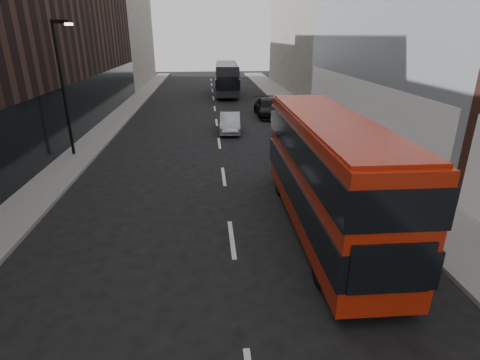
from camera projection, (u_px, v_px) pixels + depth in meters
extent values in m
cube|color=slate|center=(314.00, 123.00, 28.98)|extent=(3.00, 80.00, 0.15)
cube|color=slate|center=(109.00, 127.00, 27.72)|extent=(2.00, 80.00, 0.15)
cube|color=silver|center=(356.00, 108.00, 24.74)|extent=(0.35, 21.00, 3.80)
cube|color=slate|center=(309.00, 11.00, 43.70)|extent=(5.00, 24.00, 18.00)
cube|color=black|center=(68.00, 27.00, 29.57)|extent=(5.00, 24.00, 14.00)
cube|color=slate|center=(124.00, 34.00, 50.17)|extent=(5.00, 20.00, 13.00)
cylinder|color=black|center=(63.00, 91.00, 19.90)|extent=(0.16, 0.16, 7.00)
cube|color=black|center=(60.00, 22.00, 18.70)|extent=(0.90, 0.15, 0.18)
cube|color=#FFF2CC|center=(69.00, 24.00, 18.78)|extent=(0.35, 0.22, 0.12)
cube|color=#9E1C09|center=(327.00, 172.00, 12.53)|extent=(2.34, 9.81, 3.56)
cube|color=black|center=(326.00, 188.00, 12.74)|extent=(2.46, 9.86, 0.98)
cube|color=black|center=(329.00, 145.00, 12.19)|extent=(2.46, 9.86, 0.98)
cube|color=black|center=(391.00, 269.00, 8.12)|extent=(1.89, 0.10, 1.25)
cube|color=black|center=(295.00, 145.00, 17.27)|extent=(1.89, 0.10, 1.25)
cube|color=#9E1C09|center=(332.00, 119.00, 11.88)|extent=(2.25, 9.42, 0.12)
cylinder|color=black|center=(280.00, 185.00, 15.99)|extent=(0.28, 0.89, 0.89)
cylinder|color=black|center=(324.00, 184.00, 16.12)|extent=(0.28, 0.89, 0.89)
cylinder|color=black|center=(321.00, 271.00, 10.17)|extent=(0.28, 0.89, 0.89)
cylinder|color=black|center=(389.00, 268.00, 10.31)|extent=(0.28, 0.89, 0.89)
cube|color=black|center=(227.00, 78.00, 42.54)|extent=(2.77, 10.58, 2.96)
cube|color=black|center=(227.00, 79.00, 42.61)|extent=(2.89, 10.64, 1.05)
cube|color=black|center=(228.00, 84.00, 37.65)|extent=(2.03, 0.15, 1.34)
cube|color=black|center=(226.00, 74.00, 47.48)|extent=(2.03, 0.15, 1.34)
cube|color=black|center=(227.00, 64.00, 42.00)|extent=(2.66, 10.16, 0.12)
cylinder|color=black|center=(218.00, 86.00, 46.13)|extent=(0.32, 0.96, 0.95)
cylinder|color=black|center=(235.00, 86.00, 46.22)|extent=(0.32, 0.96, 0.95)
cylinder|color=black|center=(218.00, 95.00, 39.87)|extent=(0.32, 0.96, 0.95)
cylinder|color=black|center=(237.00, 94.00, 39.97)|extent=(0.32, 0.96, 0.95)
imported|color=black|center=(308.00, 174.00, 16.35)|extent=(2.21, 4.64, 1.53)
imported|color=#989AA0|center=(230.00, 122.00, 26.37)|extent=(1.63, 4.07, 1.32)
imported|color=black|center=(268.00, 108.00, 31.39)|extent=(2.05, 4.93, 1.42)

